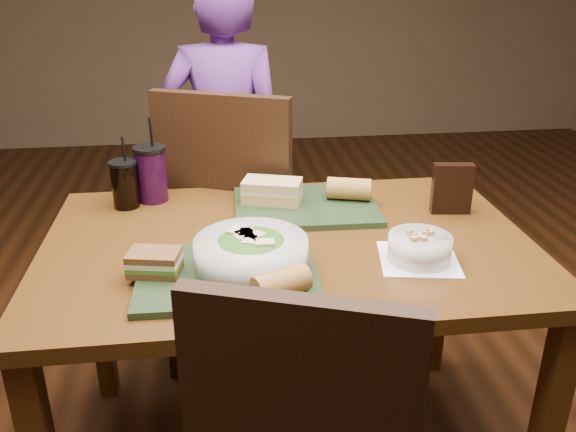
% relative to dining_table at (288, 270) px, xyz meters
% --- Properties ---
extents(dining_table, '(1.30, 0.85, 0.75)m').
position_rel_dining_table_xyz_m(dining_table, '(0.00, 0.00, 0.00)').
color(dining_table, '#4D2C0F').
rests_on(dining_table, ground).
extents(chair_far, '(0.60, 0.62, 1.06)m').
position_rel_dining_table_xyz_m(chair_far, '(-0.16, 0.53, -0.07)').
color(chair_far, black).
rests_on(chair_far, ground).
extents(diner, '(0.55, 0.40, 1.42)m').
position_rel_dining_table_xyz_m(diner, '(-0.14, 0.99, 0.05)').
color(diner, '#5B2A75').
rests_on(diner, ground).
extents(tray_near, '(0.43, 0.33, 0.02)m').
position_rel_dining_table_xyz_m(tray_near, '(-0.17, -0.19, 0.10)').
color(tray_near, '#1F3019').
rests_on(tray_near, dining_table).
extents(tray_far, '(0.43, 0.33, 0.02)m').
position_rel_dining_table_xyz_m(tray_far, '(0.08, 0.20, 0.10)').
color(tray_far, '#1F3019').
rests_on(tray_far, dining_table).
extents(salad_bowl, '(0.27, 0.27, 0.09)m').
position_rel_dining_table_xyz_m(salad_bowl, '(-0.11, -0.19, 0.15)').
color(salad_bowl, silver).
rests_on(salad_bowl, tray_near).
extents(soup_bowl, '(0.22, 0.22, 0.08)m').
position_rel_dining_table_xyz_m(soup_bowl, '(0.31, -0.16, 0.13)').
color(soup_bowl, white).
rests_on(soup_bowl, dining_table).
extents(sandwich_near, '(0.13, 0.10, 0.06)m').
position_rel_dining_table_xyz_m(sandwich_near, '(-0.34, -0.17, 0.14)').
color(sandwich_near, '#593819').
rests_on(sandwich_near, tray_near).
extents(sandwich_far, '(0.19, 0.14, 0.07)m').
position_rel_dining_table_xyz_m(sandwich_far, '(-0.02, 0.23, 0.14)').
color(sandwich_far, tan).
rests_on(sandwich_far, tray_far).
extents(baguette_near, '(0.14, 0.11, 0.06)m').
position_rel_dining_table_xyz_m(baguette_near, '(-0.06, -0.32, 0.14)').
color(baguette_near, '#AD7533').
rests_on(baguette_near, tray_near).
extents(baguette_far, '(0.14, 0.10, 0.07)m').
position_rel_dining_table_xyz_m(baguette_far, '(0.22, 0.22, 0.14)').
color(baguette_far, '#AD7533').
rests_on(baguette_far, tray_far).
extents(cup_cola, '(0.08, 0.08, 0.22)m').
position_rel_dining_table_xyz_m(cup_cola, '(-0.45, 0.29, 0.16)').
color(cup_cola, black).
rests_on(cup_cola, dining_table).
extents(cup_berry, '(0.10, 0.10, 0.27)m').
position_rel_dining_table_xyz_m(cup_berry, '(-0.38, 0.34, 0.18)').
color(cup_berry, black).
rests_on(cup_berry, dining_table).
extents(chip_bag, '(0.12, 0.05, 0.15)m').
position_rel_dining_table_xyz_m(chip_bag, '(0.50, 0.13, 0.17)').
color(chip_bag, black).
rests_on(chip_bag, dining_table).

